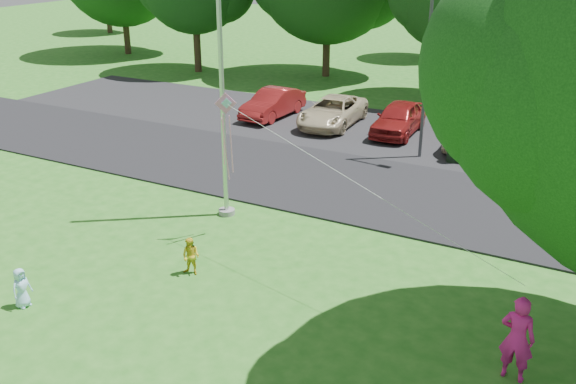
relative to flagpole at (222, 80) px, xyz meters
The scene contains 11 objects.
ground 7.39m from the flagpole, 55.01° to the right, with size 120.00×120.00×0.00m, color #25681B.
park_road 6.73m from the flagpole, 48.81° to the left, with size 60.00×6.00×0.06m, color black.
parking_strip 11.82m from the flagpole, 71.57° to the left, with size 42.00×7.00×0.06m, color black.
flagpole is the anchor object (origin of this frame).
street_lamp 8.86m from the flagpole, 64.25° to the left, with size 1.74×0.36×6.19m.
trash_can 10.10m from the flagpole, 58.55° to the left, with size 0.53×0.53×0.85m.
parked_cars 11.61m from the flagpole, 70.16° to the left, with size 16.84×4.94×1.36m.
woman 10.52m from the flagpole, 23.30° to the right, with size 0.66×0.43×1.80m, color #DD1D8A.
child_yellow 5.26m from the flagpole, 70.29° to the right, with size 0.48×0.37×0.99m, color gold.
child_blue 7.68m from the flagpole, 100.63° to the right, with size 0.48×0.31×0.97m, color #A6DAFF.
kite 1.95m from the flagpole, 47.50° to the right, with size 8.52×2.99×2.52m.
Camera 1 is at (6.68, -10.01, 8.01)m, focal length 40.00 mm.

